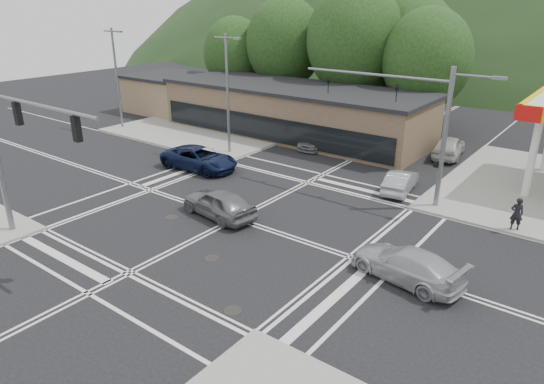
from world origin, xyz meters
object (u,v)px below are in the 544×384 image
Objects in this scene: car_queue_a at (400,181)px; car_silver_east at (407,264)px; pedestrian at (517,214)px; car_northbound at (318,140)px; car_queue_b at (449,147)px; car_grey_center at (219,203)px; car_blue_west at (199,158)px.

car_silver_east is at bearing 105.80° from car_queue_a.
pedestrian is at bearing 156.47° from car_queue_a.
pedestrian is (16.43, -7.09, 0.37)m from car_northbound.
pedestrian is (2.65, 7.80, 0.30)m from car_silver_east.
pedestrian is at bearing 114.22° from car_queue_b.
car_grey_center reaches higher than car_silver_east.
car_blue_west is 3.27× the size of pedestrian.
car_northbound is (-2.90, 14.89, -0.16)m from car_grey_center.
car_blue_west reaches higher than car_northbound.
car_queue_a is 10.72m from car_northbound.
car_queue_b reaches higher than car_northbound.
car_queue_b is at bearing 169.19° from car_grey_center.
car_queue_a is 9.09m from car_queue_b.
car_blue_west is at bearing -119.48° from car_grey_center.
car_silver_east is (10.87, 0.00, -0.09)m from car_grey_center.
car_queue_b is at bearing -47.99° from car_blue_west.
car_grey_center reaches higher than car_northbound.
car_blue_west is 1.41× the size of car_queue_a.
pedestrian reaches higher than car_grey_center.
car_northbound is at bearing -160.78° from car_grey_center.
car_queue_b reaches higher than car_silver_east.
car_queue_a is 0.84× the size of car_queue_b.
car_queue_a is at bearing -145.69° from car_silver_east.
car_queue_b is (0.00, 9.08, 0.16)m from car_queue_a.
car_northbound is (-9.36, 5.23, -0.02)m from car_queue_a.
pedestrian is at bearing -86.49° from car_blue_west.
car_queue_a is at bearing -33.34° from car_northbound.
car_grey_center is at bearing 47.45° from car_queue_a.
car_silver_east is 1.23× the size of car_queue_a.
car_northbound is 2.57× the size of pedestrian.
car_silver_east is at bearing 98.19° from car_grey_center.
car_blue_west is 18.90m from car_queue_b.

